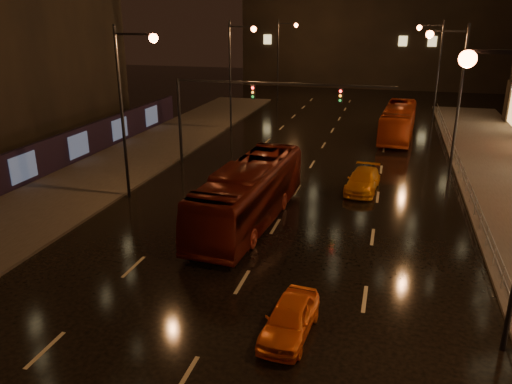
% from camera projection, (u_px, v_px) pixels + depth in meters
% --- Properties ---
extents(ground, '(140.00, 140.00, 0.00)m').
position_uv_depth(ground, '(308.00, 172.00, 35.25)').
color(ground, black).
rests_on(ground, ground).
extents(sidewalk_left, '(7.00, 70.00, 0.15)m').
position_uv_depth(sidewalk_left, '(100.00, 176.00, 34.05)').
color(sidewalk_left, '#38332D').
rests_on(sidewalk_left, ground).
extents(hoarding_left, '(0.30, 46.00, 2.50)m').
position_uv_depth(hoarding_left, '(21.00, 168.00, 31.85)').
color(hoarding_left, black).
rests_on(hoarding_left, ground).
extents(traffic_signal, '(15.31, 0.32, 6.20)m').
position_uv_depth(traffic_signal, '(239.00, 102.00, 34.93)').
color(traffic_signal, black).
rests_on(traffic_signal, ground).
extents(railing_right, '(0.05, 56.00, 1.00)m').
position_uv_depth(railing_right, '(467.00, 180.00, 30.59)').
color(railing_right, '#99999E').
rests_on(railing_right, sidewalk_right).
extents(bus_red, '(3.43, 11.70, 3.22)m').
position_uv_depth(bus_red, '(249.00, 193.00, 26.27)').
color(bus_red, '#55130C').
rests_on(bus_red, ground).
extents(bus_curb, '(3.23, 10.88, 2.99)m').
position_uv_depth(bus_curb, '(398.00, 122.00, 44.56)').
color(bus_curb, '#A73310').
rests_on(bus_curb, ground).
extents(taxi_near, '(1.78, 3.80, 1.26)m').
position_uv_depth(taxi_near, '(290.00, 318.00, 17.12)').
color(taxi_near, orange).
rests_on(taxi_near, ground).
extents(taxi_far, '(2.19, 4.62, 1.30)m').
position_uv_depth(taxi_far, '(363.00, 181.00, 31.33)').
color(taxi_far, orange).
rests_on(taxi_far, ground).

